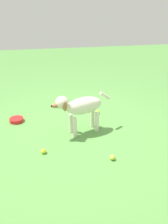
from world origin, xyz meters
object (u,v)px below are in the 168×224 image
object	(u,v)px
dog	(81,107)
water_bowl	(17,120)
tennis_ball_3	(97,112)
tennis_ball_2	(44,151)
tennis_ball_1	(68,104)
tennis_ball_0	(112,158)

from	to	relation	value
dog	water_bowl	bearing A→B (deg)	-43.72
dog	water_bowl	size ratio (longest dim) A/B	4.07
dog	water_bowl	distance (m)	1.16
tennis_ball_3	water_bowl	xyz separation A→B (m)	(-1.36, -0.01, -0.00)
dog	tennis_ball_2	world-z (taller)	dog
tennis_ball_3	dog	bearing A→B (deg)	-126.46
tennis_ball_3	water_bowl	size ratio (longest dim) A/B	0.30
tennis_ball_1	water_bowl	world-z (taller)	tennis_ball_1
water_bowl	tennis_ball_1	bearing A→B (deg)	26.80
dog	tennis_ball_3	world-z (taller)	dog
tennis_ball_1	tennis_ball_3	world-z (taller)	same
tennis_ball_3	water_bowl	bearing A→B (deg)	-179.70
tennis_ball_2	tennis_ball_0	bearing A→B (deg)	-20.39
tennis_ball_0	tennis_ball_1	bearing A→B (deg)	100.38
tennis_ball_1	water_bowl	distance (m)	1.00
tennis_ball_1	tennis_ball_2	xyz separation A→B (m)	(-0.50, -1.40, 0.00)
dog	tennis_ball_3	bearing A→B (deg)	-141.01
tennis_ball_1	tennis_ball_3	xyz separation A→B (m)	(0.46, -0.45, 0.00)
tennis_ball_1	water_bowl	size ratio (longest dim) A/B	0.30
tennis_ball_2	dog	bearing A→B (deg)	36.49
tennis_ball_1	water_bowl	xyz separation A→B (m)	(-0.90, -0.45, -0.00)
tennis_ball_1	tennis_ball_3	distance (m)	0.64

